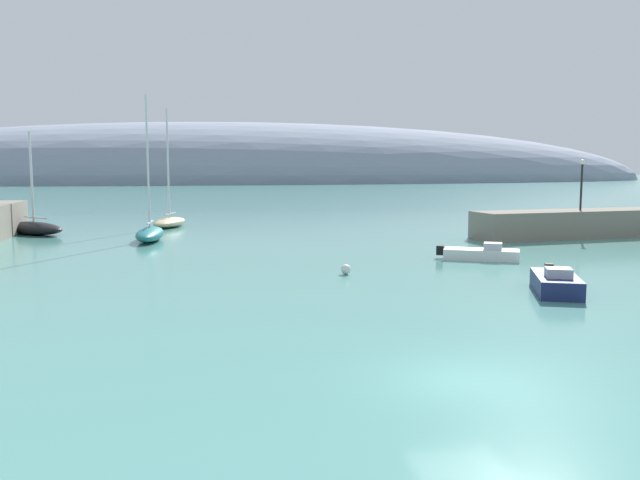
{
  "coord_description": "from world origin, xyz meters",
  "views": [
    {
      "loc": [
        -6.95,
        -15.31,
        5.58
      ],
      "look_at": [
        0.39,
        20.99,
        1.27
      ],
      "focal_mm": 36.48,
      "sensor_mm": 36.0,
      "label": 1
    }
  ],
  "objects_px": {
    "mooring_buoy_white": "(346,269)",
    "harbor_lamp_post": "(582,179)",
    "sailboat_sand_outer_mooring": "(169,221)",
    "motorboat_navy_outer": "(556,283)",
    "sailboat_teal_mid_mooring": "(150,233)",
    "motorboat_white_alongside_breakwater": "(481,254)",
    "sailboat_black_near_shore": "(34,227)"
  },
  "relations": [
    {
      "from": "motorboat_white_alongside_breakwater",
      "to": "harbor_lamp_post",
      "type": "distance_m",
      "value": 16.61
    },
    {
      "from": "mooring_buoy_white",
      "to": "harbor_lamp_post",
      "type": "height_order",
      "value": "harbor_lamp_post"
    },
    {
      "from": "sailboat_sand_outer_mooring",
      "to": "mooring_buoy_white",
      "type": "distance_m",
      "value": 29.32
    },
    {
      "from": "sailboat_teal_mid_mooring",
      "to": "sailboat_sand_outer_mooring",
      "type": "distance_m",
      "value": 10.65
    },
    {
      "from": "sailboat_sand_outer_mooring",
      "to": "motorboat_navy_outer",
      "type": "height_order",
      "value": "sailboat_sand_outer_mooring"
    },
    {
      "from": "mooring_buoy_white",
      "to": "sailboat_black_near_shore",
      "type": "bearing_deg",
      "value": 130.28
    },
    {
      "from": "sailboat_sand_outer_mooring",
      "to": "mooring_buoy_white",
      "type": "relative_size",
      "value": 20.43
    },
    {
      "from": "sailboat_sand_outer_mooring",
      "to": "mooring_buoy_white",
      "type": "height_order",
      "value": "sailboat_sand_outer_mooring"
    },
    {
      "from": "sailboat_teal_mid_mooring",
      "to": "sailboat_sand_outer_mooring",
      "type": "height_order",
      "value": "sailboat_teal_mid_mooring"
    },
    {
      "from": "sailboat_teal_mid_mooring",
      "to": "motorboat_white_alongside_breakwater",
      "type": "bearing_deg",
      "value": 59.63
    },
    {
      "from": "sailboat_teal_mid_mooring",
      "to": "motorboat_white_alongside_breakwater",
      "type": "relative_size",
      "value": 2.26
    },
    {
      "from": "mooring_buoy_white",
      "to": "harbor_lamp_post",
      "type": "relative_size",
      "value": 0.13
    },
    {
      "from": "sailboat_sand_outer_mooring",
      "to": "harbor_lamp_post",
      "type": "bearing_deg",
      "value": 84.1
    },
    {
      "from": "sailboat_black_near_shore",
      "to": "sailboat_sand_outer_mooring",
      "type": "height_order",
      "value": "sailboat_sand_outer_mooring"
    },
    {
      "from": "sailboat_black_near_shore",
      "to": "sailboat_sand_outer_mooring",
      "type": "bearing_deg",
      "value": -111.89
    },
    {
      "from": "motorboat_navy_outer",
      "to": "harbor_lamp_post",
      "type": "height_order",
      "value": "harbor_lamp_post"
    },
    {
      "from": "sailboat_sand_outer_mooring",
      "to": "harbor_lamp_post",
      "type": "distance_m",
      "value": 34.78
    },
    {
      "from": "sailboat_black_near_shore",
      "to": "sailboat_sand_outer_mooring",
      "type": "distance_m",
      "value": 11.28
    },
    {
      "from": "sailboat_sand_outer_mooring",
      "to": "motorboat_white_alongside_breakwater",
      "type": "distance_m",
      "value": 30.59
    },
    {
      "from": "sailboat_black_near_shore",
      "to": "mooring_buoy_white",
      "type": "distance_m",
      "value": 30.99
    },
    {
      "from": "sailboat_black_near_shore",
      "to": "harbor_lamp_post",
      "type": "relative_size",
      "value": 2.11
    },
    {
      "from": "sailboat_black_near_shore",
      "to": "motorboat_navy_outer",
      "type": "relative_size",
      "value": 1.77
    },
    {
      "from": "sailboat_sand_outer_mooring",
      "to": "mooring_buoy_white",
      "type": "bearing_deg",
      "value": 37.88
    },
    {
      "from": "sailboat_black_near_shore",
      "to": "sailboat_teal_mid_mooring",
      "type": "bearing_deg",
      "value": -167.83
    },
    {
      "from": "mooring_buoy_white",
      "to": "sailboat_teal_mid_mooring",
      "type": "bearing_deg",
      "value": 121.83
    },
    {
      "from": "motorboat_navy_outer",
      "to": "sailboat_black_near_shore",
      "type": "bearing_deg",
      "value": -113.98
    },
    {
      "from": "motorboat_white_alongside_breakwater",
      "to": "motorboat_navy_outer",
      "type": "bearing_deg",
      "value": -69.16
    },
    {
      "from": "sailboat_teal_mid_mooring",
      "to": "harbor_lamp_post",
      "type": "relative_size",
      "value": 2.74
    },
    {
      "from": "motorboat_white_alongside_breakwater",
      "to": "mooring_buoy_white",
      "type": "height_order",
      "value": "motorboat_white_alongside_breakwater"
    },
    {
      "from": "sailboat_sand_outer_mooring",
      "to": "motorboat_navy_outer",
      "type": "distance_m",
      "value": 38.35
    },
    {
      "from": "sailboat_sand_outer_mooring",
      "to": "motorboat_navy_outer",
      "type": "relative_size",
      "value": 2.28
    },
    {
      "from": "motorboat_white_alongside_breakwater",
      "to": "harbor_lamp_post",
      "type": "bearing_deg",
      "value": 65.1
    }
  ]
}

